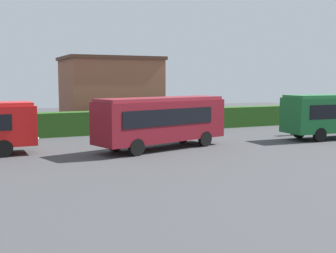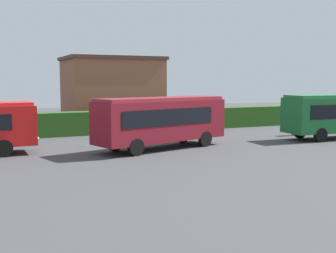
% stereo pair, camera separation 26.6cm
% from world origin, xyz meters
% --- Properties ---
extents(ground_plane, '(87.53, 87.53, 0.00)m').
position_xyz_m(ground_plane, '(0.00, 0.00, 0.00)').
color(ground_plane, '#424244').
extents(bus_maroon, '(9.23, 4.67, 3.24)m').
position_xyz_m(bus_maroon, '(0.55, -0.50, 1.86)').
color(bus_maroon, maroon).
rests_on(bus_maroon, ground_plane).
extents(person_right, '(0.53, 0.36, 1.84)m').
position_xyz_m(person_right, '(0.84, 2.96, 0.97)').
color(person_right, '#4C6B47').
rests_on(person_right, ground_plane).
extents(person_far, '(0.39, 0.54, 1.81)m').
position_xyz_m(person_far, '(12.65, 1.26, 0.95)').
color(person_far, '#4C6B47').
rests_on(person_far, ground_plane).
extents(hedge_row, '(55.77, 1.62, 1.84)m').
position_xyz_m(hedge_row, '(0.00, 8.50, 0.92)').
color(hedge_row, '#28541B').
rests_on(hedge_row, ground_plane).
extents(depot_building, '(8.71, 6.71, 6.44)m').
position_xyz_m(depot_building, '(1.67, 13.74, 3.23)').
color(depot_building, brown).
rests_on(depot_building, ground_plane).
extents(traffic_cone, '(0.36, 0.36, 0.60)m').
position_xyz_m(traffic_cone, '(3.71, 4.84, 0.30)').
color(traffic_cone, orange).
rests_on(traffic_cone, ground_plane).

